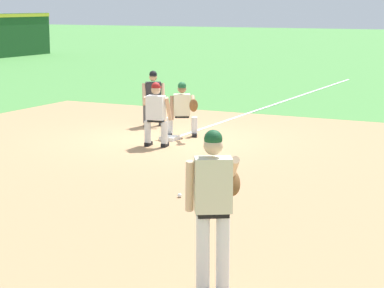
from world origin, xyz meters
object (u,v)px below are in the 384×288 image
first_base_bag (170,138)px  umpire (153,96)px  first_baseman (183,107)px  pitcher (214,202)px  baserunner (156,112)px  baseball (180,195)px

first_base_bag → umpire: bearing=39.6°
first_baseman → umpire: size_ratio=0.92×
first_base_bag → pitcher: 9.65m
umpire → baserunner: bearing=-149.2°
first_base_bag → first_baseman: first_baseman is taller
first_base_bag → baseball: 5.37m
baserunner → umpire: 2.95m
baseball → umpire: 7.55m
first_base_bag → pitcher: pitcher is taller
baseball → first_baseman: 5.78m
first_base_bag → first_baseman: size_ratio=0.28×
baseball → umpire: bearing=32.9°
first_base_bag → baseball: size_ratio=5.14×
first_baseman → umpire: 1.91m
first_baseman → baserunner: 1.34m
pitcher → first_baseman: pitcher is taller
pitcher → baserunner: pitcher is taller
first_base_bag → pitcher: size_ratio=0.20×
baseball → baserunner: baserunner is taller
baseball → pitcher: pitcher is taller
first_base_bag → umpire: (1.67, 1.38, 0.75)m
pitcher → first_base_bag: bearing=31.3°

